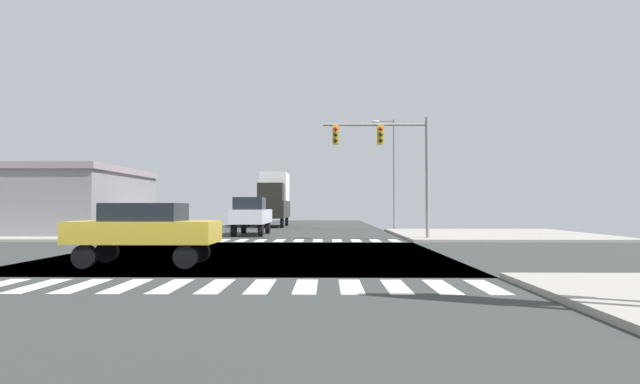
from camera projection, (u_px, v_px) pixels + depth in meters
ground at (254, 255)px, 18.08m from camera, size 90.00×90.00×0.05m
sidewalk_corner_ne at (493, 234)px, 29.90m from camera, size 12.00×12.00×0.14m
sidewalk_corner_nw at (75, 234)px, 30.26m from camera, size 12.00×12.00×0.14m
crosswalk_near at (194, 286)px, 10.79m from camera, size 13.50×2.00×0.01m
crosswalk_far at (270, 240)px, 25.38m from camera, size 13.50×2.00×0.01m
traffic_signal_mast at (387, 150)px, 25.73m from camera, size 5.62×0.55×6.53m
street_lamp at (391, 164)px, 36.52m from camera, size 1.78×0.32×8.36m
bank_building at (20, 201)px, 31.73m from camera, size 16.07×10.29×4.28m
pickup_nearside_1 at (251, 214)px, 30.30m from camera, size 2.00×5.10×2.35m
sedan_crossing_1 at (244, 214)px, 45.20m from camera, size 1.80×4.30×1.88m
box_truck_middle_1 at (274, 198)px, 43.41m from camera, size 2.40×7.20×4.85m
sedan_outer_4 at (145, 228)px, 14.66m from camera, size 4.30×1.80×1.88m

